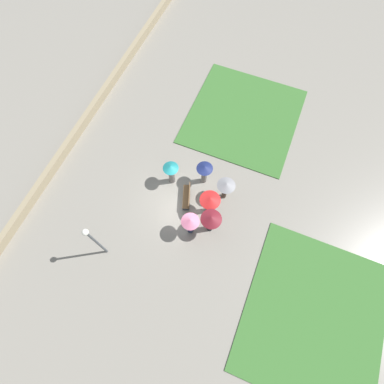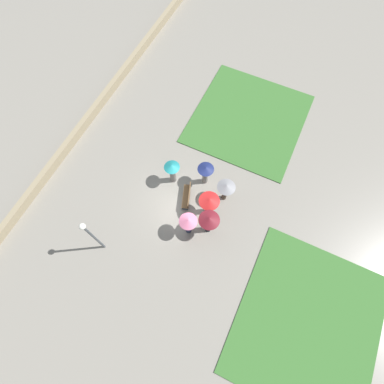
% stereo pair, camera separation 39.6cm
% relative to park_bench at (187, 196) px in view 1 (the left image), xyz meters
% --- Properties ---
extents(ground_plane, '(90.00, 90.00, 0.00)m').
position_rel_park_bench_xyz_m(ground_plane, '(0.29, -0.42, -0.46)').
color(ground_plane, gray).
extents(lawn_patch_near, '(7.74, 7.33, 0.06)m').
position_rel_park_bench_xyz_m(lawn_patch_near, '(-7.34, 1.20, -0.43)').
color(lawn_patch_near, '#386B2D').
rests_on(lawn_patch_near, ground_plane).
extents(lawn_patch_far, '(8.23, 7.06, 0.06)m').
position_rel_park_bench_xyz_m(lawn_patch_far, '(3.65, 8.71, -0.43)').
color(lawn_patch_far, '#386B2D').
rests_on(lawn_patch_far, ground_plane).
extents(parapet_wall, '(45.00, 0.35, 0.68)m').
position_rel_park_bench_xyz_m(parapet_wall, '(0.29, -8.71, -0.12)').
color(parapet_wall, gray).
rests_on(parapet_wall, ground_plane).
extents(park_bench, '(1.61, 0.92, 0.90)m').
position_rel_park_bench_xyz_m(park_bench, '(0.00, 0.00, 0.00)').
color(park_bench, brown).
rests_on(park_bench, ground_plane).
extents(lamp_post, '(0.32, 0.32, 4.00)m').
position_rel_park_bench_xyz_m(lamp_post, '(4.73, -3.03, 2.14)').
color(lamp_post, '#474C51').
rests_on(lamp_post, ground_plane).
extents(crowd_person_pink, '(1.02, 1.02, 1.95)m').
position_rel_park_bench_xyz_m(crowd_person_pink, '(1.77, 0.92, 0.95)').
color(crowd_person_pink, '#282D47').
rests_on(crowd_person_pink, ground_plane).
extents(crowd_person_maroon, '(1.18, 1.18, 2.00)m').
position_rel_park_bench_xyz_m(crowd_person_maroon, '(1.23, 1.92, 1.06)').
color(crowd_person_maroon, black).
rests_on(crowd_person_maroon, ground_plane).
extents(crowd_person_teal, '(0.94, 0.94, 1.88)m').
position_rel_park_bench_xyz_m(crowd_person_teal, '(-0.82, -1.39, 0.79)').
color(crowd_person_teal, slate).
rests_on(crowd_person_teal, ground_plane).
extents(crowd_person_red, '(1.19, 1.19, 1.91)m').
position_rel_park_bench_xyz_m(crowd_person_red, '(0.18, 1.46, 1.01)').
color(crowd_person_red, '#2D2333').
rests_on(crowd_person_red, ground_plane).
extents(crowd_person_navy, '(0.98, 0.98, 1.82)m').
position_rel_park_bench_xyz_m(crowd_person_navy, '(-1.58, 0.45, 0.82)').
color(crowd_person_navy, slate).
rests_on(crowd_person_navy, ground_plane).
extents(crowd_person_grey, '(1.07, 1.07, 1.80)m').
position_rel_park_bench_xyz_m(crowd_person_grey, '(-1.05, 1.99, 0.93)').
color(crowd_person_grey, '#47382D').
rests_on(crowd_person_grey, ground_plane).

